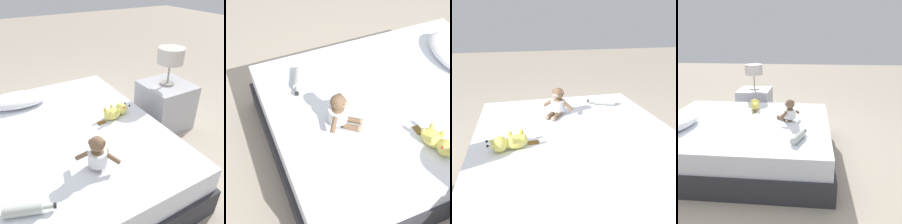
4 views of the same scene
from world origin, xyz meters
The scene contains 6 objects.
ground_plane centered at (0.00, 0.00, 0.00)m, with size 16.00×16.00×0.00m, color #B7A893.
bed centered at (0.00, 0.00, 0.20)m, with size 1.50×1.81×0.41m.
pillow centered at (-0.21, 0.59, 0.46)m, with size 0.59×0.35×0.11m.
plush_monkey centered at (0.07, -0.47, 0.50)m, with size 0.26×0.25×0.24m.
plush_yellow_creature centered at (0.47, -0.02, 0.45)m, with size 0.33×0.15×0.10m.
glass_bottle centered at (-0.40, -0.59, 0.44)m, with size 0.26×0.13×0.06m.
Camera 3 is at (0.37, 1.13, 1.14)m, focal length 32.82 mm.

